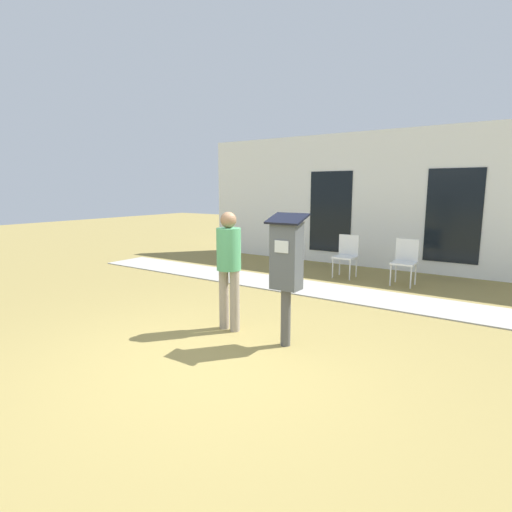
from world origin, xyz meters
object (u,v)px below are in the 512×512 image
object	(u,v)px
outdoor_chair_left	(347,252)
person_standing	(229,262)
outdoor_chair_middle	(405,258)
parking_meter	(286,263)

from	to	relation	value
outdoor_chair_left	person_standing	bearing A→B (deg)	-112.46
person_standing	outdoor_chair_middle	distance (m)	4.20
parking_meter	outdoor_chair_middle	world-z (taller)	parking_meter
person_standing	outdoor_chair_middle	bearing A→B (deg)	100.05
outdoor_chair_left	outdoor_chair_middle	bearing A→B (deg)	-22.84
parking_meter	outdoor_chair_middle	size ratio (longest dim) A/B	1.77
parking_meter	outdoor_chair_left	distance (m)	4.17
outdoor_chair_left	outdoor_chair_middle	world-z (taller)	same
parking_meter	outdoor_chair_left	bearing A→B (deg)	101.51
parking_meter	person_standing	distance (m)	0.90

